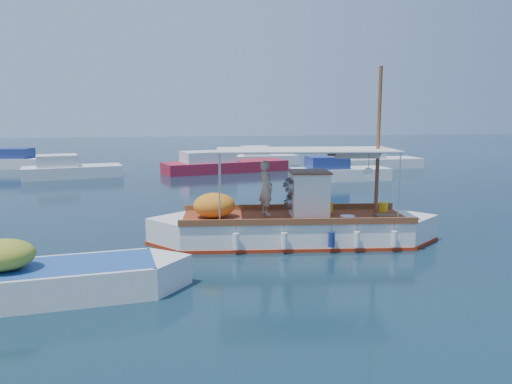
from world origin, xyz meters
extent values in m
plane|color=black|center=(0.00, 0.00, 0.00)|extent=(160.00, 160.00, 0.00)
cube|color=white|center=(-0.09, 0.36, 0.35)|extent=(7.83, 3.42, 1.11)
cube|color=white|center=(-3.85, 0.82, 0.35)|extent=(2.51, 2.51, 1.11)
cube|color=white|center=(3.67, -0.09, 0.35)|extent=(2.51, 2.51, 1.11)
cube|color=#99270E|center=(-0.09, 0.36, 0.02)|extent=(7.94, 3.51, 0.18)
cube|color=maroon|center=(-0.09, 0.36, 0.89)|extent=(7.81, 3.22, 0.06)
cube|color=brown|center=(0.06, 1.63, 1.01)|extent=(7.64, 1.02, 0.20)
cube|color=brown|center=(-0.24, -0.90, 1.01)|extent=(7.64, 1.02, 0.20)
cube|color=white|center=(0.41, 0.30, 1.67)|extent=(1.36, 1.45, 1.52)
cube|color=brown|center=(0.41, 0.30, 2.46)|extent=(1.47, 1.56, 0.06)
cylinder|color=slate|center=(-0.28, 0.06, 1.97)|extent=(0.28, 0.53, 0.51)
cylinder|color=slate|center=(-0.20, 0.70, 1.97)|extent=(0.28, 0.53, 0.51)
cylinder|color=slate|center=(-0.24, 0.38, 1.42)|extent=(0.28, 0.53, 0.51)
cylinder|color=brown|center=(2.72, 0.03, 3.44)|extent=(0.13, 0.13, 5.05)
cylinder|color=brown|center=(1.92, 0.12, 3.03)|extent=(1.82, 0.30, 0.08)
cylinder|color=silver|center=(-2.47, 1.77, 2.05)|extent=(0.05, 0.05, 2.27)
cylinder|color=silver|center=(-2.73, -0.44, 2.05)|extent=(0.05, 0.05, 2.27)
cylinder|color=silver|center=(3.25, 1.08, 2.05)|extent=(0.05, 0.05, 2.27)
cylinder|color=silver|center=(2.99, -1.13, 2.05)|extent=(0.05, 0.05, 2.27)
cube|color=beige|center=(0.26, 0.32, 3.20)|extent=(6.21, 3.12, 0.04)
ellipsoid|color=orange|center=(-2.80, 0.69, 1.33)|extent=(1.55, 1.36, 0.85)
cube|color=yellow|center=(1.28, 0.76, 1.11)|extent=(0.27, 0.21, 0.40)
cylinder|color=yellow|center=(3.31, 0.67, 1.08)|extent=(0.34, 0.34, 0.34)
cube|color=brown|center=(2.87, -0.40, 0.97)|extent=(0.71, 0.53, 0.12)
cylinder|color=#B2B2B2|center=(1.55, -0.39, 0.97)|extent=(0.56, 0.56, 0.12)
cylinder|color=white|center=(1.99, -0.96, 2.56)|extent=(0.30, 0.07, 0.30)
cylinder|color=white|center=(-2.27, -0.80, 0.45)|extent=(0.22, 0.22, 0.49)
cylinder|color=navy|center=(0.74, -1.16, 0.45)|extent=(0.22, 0.22, 0.49)
cylinder|color=white|center=(2.75, -1.40, 0.45)|extent=(0.22, 0.22, 0.49)
imported|color=#A9A38C|center=(-1.00, 0.75, 1.87)|extent=(0.61, 0.78, 1.90)
cube|color=white|center=(-7.30, -3.64, 0.28)|extent=(5.32, 2.61, 1.00)
cube|color=white|center=(-4.76, -3.32, 0.28)|extent=(1.98, 1.98, 1.00)
cube|color=#214D98|center=(-7.30, -3.64, 0.76)|extent=(5.30, 2.39, 0.06)
ellipsoid|color=#9DA42E|center=(-8.18, -3.74, 1.15)|extent=(1.60, 1.37, 0.73)
cube|color=silver|center=(-10.77, 20.07, 0.30)|extent=(6.85, 3.74, 1.00)
cube|color=silver|center=(-11.72, 19.86, 1.20)|extent=(2.97, 2.55, 0.80)
cube|color=#A31B2F|center=(0.03, 21.59, 0.30)|extent=(9.77, 5.14, 1.00)
cube|color=silver|center=(-1.33, 21.22, 1.20)|extent=(4.24, 3.27, 0.80)
cube|color=silver|center=(7.00, 15.53, 0.30)|extent=(6.47, 2.43, 1.00)
cube|color=navy|center=(6.04, 15.50, 1.20)|extent=(2.62, 1.96, 0.80)
cube|color=silver|center=(12.30, 22.06, 0.30)|extent=(7.50, 3.16, 1.00)
cube|color=silver|center=(11.21, 21.97, 1.20)|extent=(3.09, 2.43, 0.80)
cube|color=silver|center=(-15.50, 26.99, 0.30)|extent=(6.36, 3.40, 1.00)
cube|color=navy|center=(-16.39, 27.16, 1.20)|extent=(2.74, 2.37, 0.80)
cube|color=silver|center=(3.98, 26.48, 0.30)|extent=(5.80, 2.42, 1.00)
cube|color=silver|center=(3.13, 26.42, 1.20)|extent=(2.39, 1.87, 0.80)
camera|label=1|loc=(-4.33, -15.88, 4.43)|focal=35.00mm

